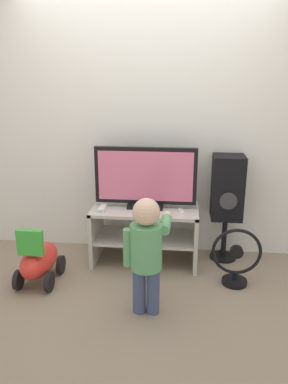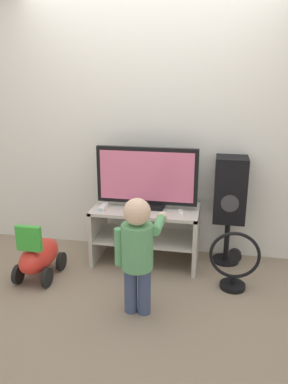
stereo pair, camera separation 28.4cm
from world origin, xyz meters
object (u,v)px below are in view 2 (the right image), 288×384
Objects in this scene: child at (138,247)px; game_console at (103,207)px; television at (147,178)px; speaker_tower at (230,192)px; ride_on_toy at (39,256)px; remote_primary at (181,212)px; floor_fan at (234,263)px.

game_console is at bearing 124.41° from child.
game_console is at bearing -159.02° from television.
television is at bearing 20.98° from game_console.
speaker_tower is (0.67, 0.98, 0.17)m from child.
ride_on_toy is (-0.88, -0.52, -0.63)m from television.
game_console is 0.73m from remote_primary.
remote_primary is at bearing 18.31° from ride_on_toy.
game_console is 1.28m from floor_fan.
television is at bearing -171.07° from speaker_tower.
television is 1.20m from ride_on_toy.
remote_primary is at bearing -150.88° from speaker_tower.
ride_on_toy is at bearing -142.87° from game_console.
ride_on_toy is (-1.22, -0.40, -0.36)m from remote_primary.
remote_primary is (0.73, 0.03, -0.01)m from game_console.
television is 1.09m from floor_fan.
remote_primary is 0.51m from speaker_tower.
remote_primary is 0.13× the size of speaker_tower.
game_console is 0.18× the size of child.
child reaches higher than floor_fan.
floor_fan is 0.94× the size of ride_on_toy.
game_console is 0.16× the size of speaker_tower.
game_console is 1.20m from speaker_tower.
ride_on_toy is (-1.65, -0.64, -0.50)m from speaker_tower.
child is 1.67× the size of ride_on_toy.
television is at bearing 155.64° from floor_fan.
remote_primary reaches higher than ride_on_toy.
floor_fan is at bearing -24.36° from television.
remote_primary is 0.26× the size of floor_fan.
speaker_tower is (0.43, 0.24, 0.15)m from remote_primary.
television reaches higher than game_console.
floor_fan is at bearing -83.60° from speaker_tower.
child is at bearing -19.00° from ride_on_toy.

